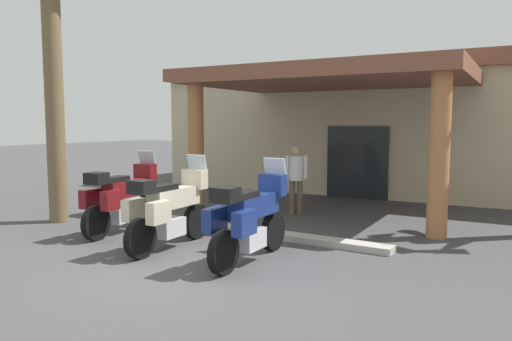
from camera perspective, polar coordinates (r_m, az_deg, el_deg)
ground_plane at (r=7.59m, az=-10.10°, el=-11.35°), size 80.00×80.00×0.00m
motel_building at (r=17.21m, az=14.83°, el=5.09°), size 14.43×11.25×4.09m
motorcycle_maroon at (r=10.12m, az=-15.51°, el=-3.14°), size 0.79×2.21×1.61m
motorcycle_cream at (r=8.66m, az=-10.18°, el=-4.48°), size 0.72×2.21×1.61m
motorcycle_blue at (r=7.70m, az=-0.76°, el=-5.66°), size 0.72×2.21×1.61m
pedestrian at (r=11.67m, az=4.75°, el=-0.51°), size 0.49×0.32×1.67m
palm_tree_roadside at (r=11.81m, az=-22.81°, el=16.69°), size 2.37×2.42×6.73m
curb_strip at (r=10.05m, az=-3.79°, el=-6.70°), size 6.97×0.36×0.12m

